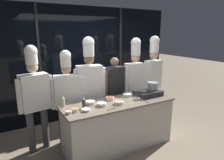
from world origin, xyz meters
name	(u,v)px	position (x,y,z in m)	size (l,w,h in m)	color
ground_plane	(118,146)	(0.00, 0.00, 0.00)	(24.00, 24.00, 0.00)	#7F705B
window_wall_back	(84,64)	(0.00, 1.68, 1.35)	(4.83, 0.09, 2.70)	black
demo_counter	(119,124)	(0.00, 0.00, 0.44)	(2.06, 0.71, 0.89)	beige
portable_stove	(148,93)	(0.70, 0.05, 0.94)	(0.49, 0.39, 0.11)	#28282B
frying_pan	(144,90)	(0.59, 0.04, 1.01)	(0.26, 0.44, 0.04)	#232326
stock_pot	(153,86)	(0.81, 0.05, 1.07)	(0.23, 0.21, 0.15)	#93969B
squeeze_bottle_soy	(84,103)	(-0.66, 0.01, 0.98)	(0.05, 0.05, 0.19)	#332319
squeeze_bottle_oil	(63,102)	(-0.93, 0.25, 0.97)	(0.06, 0.06, 0.18)	beige
prep_bowl_garlic	(127,95)	(0.30, 0.19, 0.92)	(0.17, 0.17, 0.06)	white
prep_bowl_soy_glaze	(137,99)	(0.35, -0.08, 0.91)	(0.11, 0.11, 0.04)	white
prep_bowl_noodles	(90,102)	(-0.49, 0.14, 0.92)	(0.16, 0.16, 0.06)	white
prep_bowl_rice	(86,110)	(-0.68, -0.11, 0.91)	(0.15, 0.15, 0.04)	white
prep_bowl_shrimp	(69,112)	(-0.95, -0.08, 0.91)	(0.09, 0.09, 0.04)	white
prep_bowl_onion	(102,104)	(-0.36, -0.02, 0.92)	(0.17, 0.17, 0.06)	white
prep_bowl_mushrooms	(119,102)	(-0.06, -0.10, 0.92)	(0.17, 0.17, 0.06)	white
prep_bowl_chili_flakes	(110,98)	(-0.09, 0.17, 0.92)	(0.15, 0.15, 0.05)	white
prep_bowl_carrots	(75,110)	(-0.84, -0.06, 0.92)	(0.10, 0.10, 0.06)	white
serving_spoon_slotted	(114,108)	(-0.22, -0.23, 0.89)	(0.22, 0.08, 0.02)	olive
chef_head	(35,93)	(-1.32, 0.63, 1.08)	(0.60, 0.32, 1.90)	#4C4C51
chef_sous	(67,93)	(-0.76, 0.59, 1.01)	(0.61, 0.31, 1.80)	#232326
chef_line	(90,82)	(-0.30, 0.61, 1.15)	(0.63, 0.29, 2.03)	#2D3856
person_guest	(115,87)	(0.28, 0.65, 0.96)	(0.62, 0.34, 1.60)	#2D3856
chef_pastry	(135,77)	(0.78, 0.61, 1.14)	(0.57, 0.23, 1.99)	#4C4C51
chef_apprentice	(153,72)	(1.30, 0.61, 1.19)	(0.52, 0.26, 2.02)	#4C4C51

